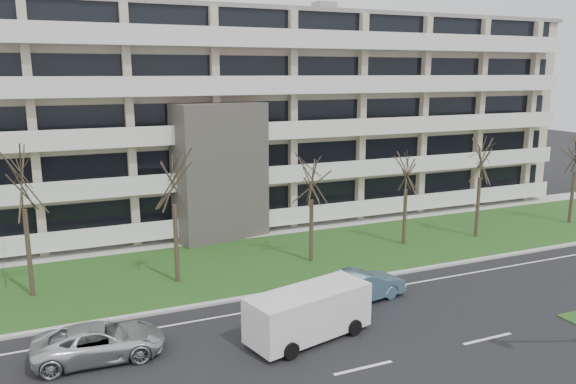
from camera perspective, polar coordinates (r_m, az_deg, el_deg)
name	(u,v)px	position (r m, az deg, el deg)	size (l,w,h in m)	color
ground	(363,368)	(22.35, 7.66, -17.30)	(160.00, 160.00, 0.00)	black
grass_verge	(249,262)	(33.16, -3.98, -7.13)	(90.00, 10.00, 0.06)	#214918
curb	(282,292)	(28.78, -0.63, -10.11)	(90.00, 0.35, 0.12)	#B2B2AD
sidewalk	(222,237)	(38.15, -6.73, -4.59)	(90.00, 2.00, 0.08)	#B2B2AD
lane_edge_line	(294,304)	(27.53, 0.60, -11.30)	(90.00, 0.12, 0.01)	white
apartment_building	(193,117)	(43.28, -9.59, 7.52)	(60.50, 15.10, 18.75)	#C4AF99
silver_pickup	(100,342)	(23.67, -18.59, -14.22)	(2.29, 4.96, 1.38)	silver
blue_sedan	(361,286)	(27.87, 7.43, -9.43)	(1.60, 4.60, 1.52)	#6D9DBD
white_van	(310,309)	(23.90, 2.24, -11.81)	(5.71, 3.22, 2.09)	white
tree_2	(21,174)	(29.49, -25.51, 1.69)	(3.99, 3.99, 7.99)	#382B21
tree_3	(173,173)	(29.19, -11.60, 1.89)	(3.79, 3.79, 7.57)	#382B21
tree_4	(312,175)	(32.03, 2.43, 1.71)	(3.33, 3.33, 6.66)	#382B21
tree_5	(407,168)	(36.07, 11.98, 2.44)	(3.25, 3.25, 6.50)	#382B21
tree_6	(482,154)	(39.00, 19.07, 3.70)	(3.66, 3.66, 7.32)	#382B21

